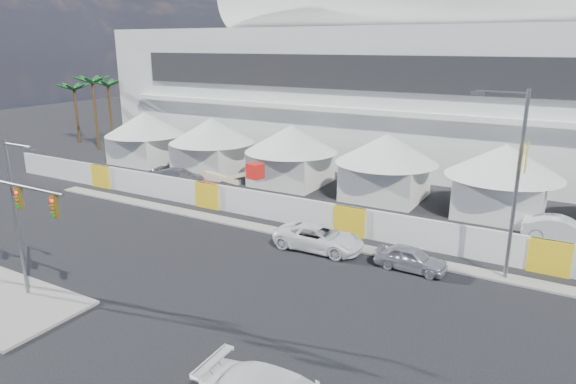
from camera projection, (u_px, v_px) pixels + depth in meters
The scene contains 12 objects.
ground at pixel (122, 304), 25.38m from camera, with size 160.00×160.00×0.00m, color black.
stadium at pixel (481, 73), 53.10m from camera, with size 80.00×24.80×21.98m.
tent_row at pixel (336, 155), 44.23m from camera, with size 53.40×8.40×5.40m.
hoarding_fence at pixel (351, 221), 34.29m from camera, with size 70.00×0.25×2.00m, color silver.
palm_cluster at pixel (108, 89), 64.06m from camera, with size 10.60×10.60×8.55m.
sedan_silver at pixel (411, 258), 29.08m from camera, with size 4.06×1.63×1.38m, color silver.
pickup_curb at pixel (319, 237), 31.96m from camera, with size 5.64×2.60×1.57m, color white.
lot_car_a at pixel (562, 229), 33.34m from camera, with size 4.77×1.66×1.57m, color silver.
lot_car_c at pixel (180, 176), 47.12m from camera, with size 4.77×1.94×1.38m, color #A2A1A6.
streetlight_median at pixel (17, 209), 24.86m from camera, with size 2.20×0.22×7.95m.
streetlight_curb at pixel (513, 173), 26.55m from camera, with size 3.04×0.68×10.27m.
boom_lift at pixel (219, 190), 41.41m from camera, with size 8.02×2.66×3.96m.
Camera 1 is at (18.54, -15.65, 12.42)m, focal length 32.00 mm.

